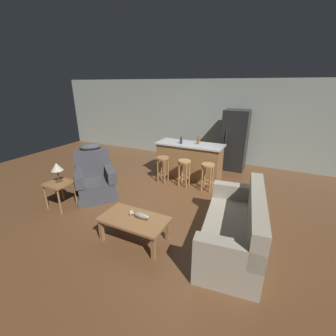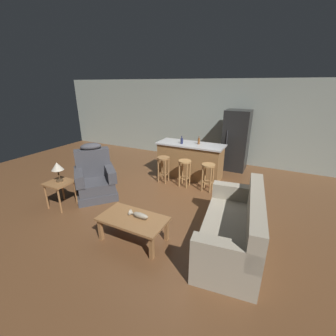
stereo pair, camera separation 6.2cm
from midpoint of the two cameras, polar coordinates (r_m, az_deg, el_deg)
The scene contains 15 objects.
ground_plane at distance 5.24m, azimuth -0.40°, elevation -7.25°, with size 12.00×12.00×0.00m.
back_wall at distance 7.65m, azimuth 10.26°, elevation 11.65°, with size 12.00×0.05×2.60m.
coffee_table at distance 3.78m, azimuth -9.09°, elevation -13.18°, with size 1.10×0.60×0.42m.
fish_figurine at distance 3.73m, azimuth -7.65°, elevation -11.80°, with size 0.34×0.10×0.10m.
couch at distance 3.77m, azimuth 16.43°, elevation -14.43°, with size 1.07×1.99×0.94m.
recliner_near_lamp at distance 5.39m, azimuth -18.40°, elevation -2.58°, with size 1.19×1.19×1.20m.
end_table at distance 5.16m, azimuth -26.21°, elevation -4.34°, with size 0.48×0.48×0.56m.
table_lamp at distance 5.04m, azimuth -26.73°, elevation 0.06°, with size 0.24×0.24×0.41m.
kitchen_island at distance 6.19m, azimuth 5.15°, elevation 1.97°, with size 1.80×0.70×0.95m.
bar_stool_left at distance 5.84m, azimuth -1.61°, elevation 0.83°, with size 0.32×0.32×0.68m.
bar_stool_middle at distance 5.61m, azimuth 3.84°, elevation -0.09°, with size 0.32×0.32×0.68m.
bar_stool_right at distance 5.43m, azimuth 9.72°, elevation -1.07°, with size 0.32×0.32×0.68m.
refrigerator at distance 6.97m, azimuth 16.31°, elevation 6.77°, with size 0.70×0.69×1.76m.
bottle_tall_green at distance 6.02m, azimuth 3.05°, elevation 6.93°, with size 0.07×0.07×0.21m.
bottle_short_amber at distance 6.02m, azimuth 7.36°, elevation 6.81°, with size 0.06×0.06×0.21m.
Camera 1 is at (2.04, -4.16, 2.45)m, focal length 24.00 mm.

